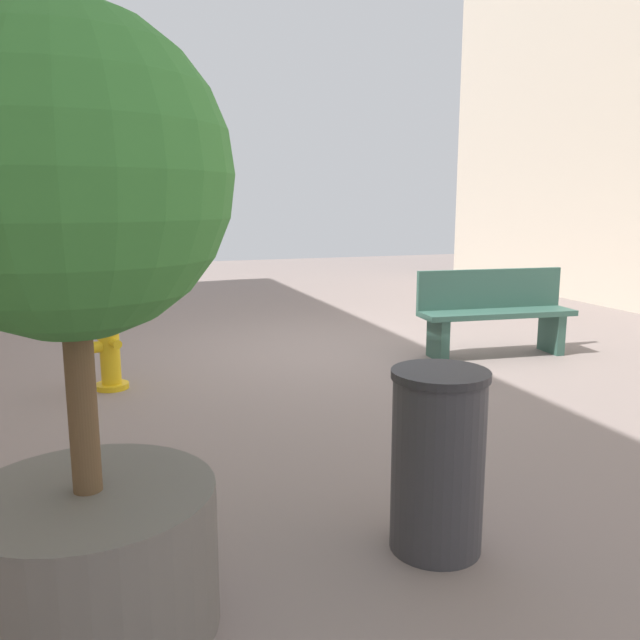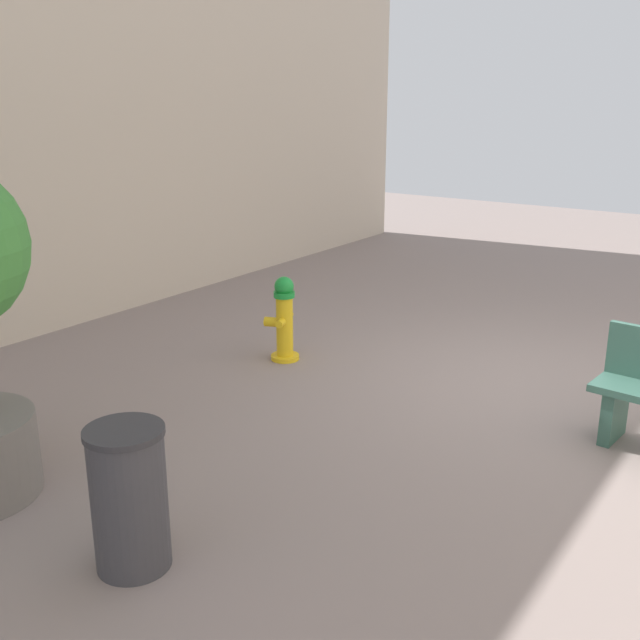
{
  "view_description": "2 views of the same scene",
  "coord_description": "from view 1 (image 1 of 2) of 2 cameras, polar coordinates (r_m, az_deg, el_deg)",
  "views": [
    {
      "loc": [
        2.5,
        6.78,
        1.7
      ],
      "look_at": [
        0.98,
        2.39,
        0.84
      ],
      "focal_mm": 36.15,
      "sensor_mm": 36.0,
      "label": 1
    },
    {
      "loc": [
        -2.18,
        6.75,
        2.78
      ],
      "look_at": [
        1.17,
        1.92,
        0.96
      ],
      "focal_mm": 42.07,
      "sensor_mm": 36.0,
      "label": 2
    }
  ],
  "objects": [
    {
      "name": "planter_tree",
      "position": [
        2.53,
        -20.98,
        3.33
      ],
      "size": [
        1.2,
        1.2,
        2.39
      ],
      "color": "slate",
      "rests_on": "ground_plane"
    },
    {
      "name": "fire_hydrant",
      "position": [
        6.16,
        -18.21,
        -1.7
      ],
      "size": [
        0.38,
        0.4,
        0.91
      ],
      "color": "gold",
      "rests_on": "ground_plane"
    },
    {
      "name": "bench_near",
      "position": [
        7.43,
        15.16,
        0.81
      ],
      "size": [
        1.77,
        0.6,
        0.95
      ],
      "color": "#33594C",
      "rests_on": "ground_plane"
    },
    {
      "name": "ground_plane",
      "position": [
        7.42,
        1.14,
        -2.77
      ],
      "size": [
        23.4,
        23.4,
        0.0
      ],
      "primitive_type": "plane",
      "color": "gray"
    },
    {
      "name": "trash_bin",
      "position": [
        3.26,
        10.37,
        -12.14
      ],
      "size": [
        0.47,
        0.47,
        0.91
      ],
      "color": "#38383D",
      "rests_on": "ground_plane"
    }
  ]
}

